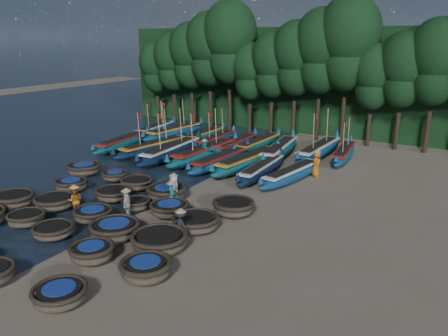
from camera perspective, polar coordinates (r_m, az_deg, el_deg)
The scene contains 59 objects.
ground at distance 25.22m, azimuth -8.50°, elevation -4.61°, with size 120.00×120.00×0.00m, color #7C6E5B.
foliage_wall at distance 44.44m, azimuth 10.82°, elevation 11.18°, with size 40.00×3.00×10.00m, color black.
coracle_4 at distance 17.08m, azimuth -20.67°, elevation -15.18°, with size 2.35×2.35×0.67m.
coracle_6 at distance 24.15m, azimuth -24.42°, elevation -5.98°, with size 1.88×1.88×0.69m.
coracle_7 at distance 22.26m, azimuth -21.40°, elevation -7.60°, with size 2.09×2.09×0.64m.
coracle_8 at distance 19.46m, azimuth -16.89°, elevation -10.47°, with size 2.11×2.11×0.77m.
coracle_9 at distance 17.68m, azimuth -10.17°, elevation -12.81°, with size 2.07×2.07×0.81m.
coracle_10 at distance 26.86m, azimuth -25.75°, elevation -3.72°, with size 2.53×2.53×0.84m.
coracle_11 at distance 25.77m, azimuth -21.24°, elevation -4.13°, with size 2.28×2.28×0.75m.
coracle_12 at distance 23.49m, azimuth -16.74°, elevation -5.76°, with size 2.03×2.03×0.69m.
coracle_13 at distance 21.31m, azimuth -14.08°, elevation -7.74°, with size 2.57×2.57×0.79m.
coracle_14 at distance 19.73m, azimuth -8.46°, elevation -9.40°, with size 3.13×3.13×0.83m.
coracle_15 at distance 28.36m, azimuth -19.34°, elevation -2.04°, with size 2.08×2.08×0.75m.
coracle_16 at distance 26.07m, azimuth -14.23°, elevation -3.28°, with size 2.15×2.15×0.71m.
coracle_17 at distance 24.40m, azimuth -11.43°, elevation -4.60°, with size 1.79×1.79×0.63m.
coracle_18 at distance 23.30m, azimuth -7.14°, elevation -5.26°, with size 2.32×2.32×0.73m.
coracle_19 at distance 21.50m, azimuth -3.74°, elevation -7.06°, with size 2.82×2.82×0.77m.
coracle_20 at distance 31.43m, azimuth -17.81°, elevation -0.05°, with size 2.57×2.57×0.78m.
coracle_21 at distance 29.58m, azimuth -14.05°, elevation -0.94°, with size 1.89×1.89×0.63m.
coracle_22 at distance 27.62m, azimuth -11.33°, elevation -1.96°, with size 2.13×2.13×0.70m.
coracle_23 at distance 25.46m, azimuth -7.55°, elevation -3.19°, with size 2.34×2.34×0.84m.
coracle_24 at distance 23.21m, azimuth 1.24°, elevation -5.10°, with size 2.47×2.47×0.82m.
long_boat_1 at distance 37.94m, azimuth -13.07°, elevation 3.26°, with size 2.20×7.82×1.38m.
long_boat_2 at distance 35.65m, azimuth -9.11°, elevation 2.70°, with size 2.70×8.38×3.60m.
long_boat_3 at distance 34.12m, azimuth -6.89°, elevation 2.21°, with size 2.10×8.95×3.81m.
long_boat_4 at distance 33.43m, azimuth -2.53°, elevation 2.02°, with size 2.18×9.07×3.86m.
long_boat_5 at distance 31.63m, azimuth -0.43°, elevation 1.01°, with size 1.94×7.76×1.37m.
long_boat_6 at distance 31.22m, azimuth 3.15°, elevation 0.88°, with size 2.58×8.54×1.52m.
long_boat_7 at distance 29.59m, azimuth 4.93°, elevation -0.20°, with size 1.60×7.54×1.33m.
long_boat_8 at distance 28.89m, azimuth 8.85°, elevation -0.79°, with size 2.49×7.34×1.31m.
long_boat_9 at distance 42.99m, azimuth -8.91°, elevation 5.02°, with size 2.19×7.39×3.16m.
long_boat_10 at distance 41.28m, azimuth -6.48°, elevation 4.71°, with size 2.32×8.24×3.52m.
long_boat_11 at distance 39.65m, azimuth -2.72°, elevation 4.21°, with size 1.36×7.46×1.31m.
long_boat_12 at distance 38.16m, azimuth -1.07°, elevation 3.71°, with size 1.62×7.27×3.09m.
long_boat_13 at distance 36.29m, azimuth 1.53°, elevation 3.07°, with size 1.41×7.79×1.37m.
long_boat_14 at distance 36.41m, azimuth 4.48°, elevation 3.10°, with size 1.74×8.01×1.41m.
long_boat_15 at distance 34.46m, azimuth 7.25°, elevation 2.32°, with size 2.62×8.76×1.55m.
long_boat_16 at distance 35.04m, azimuth 12.28°, elevation 2.31°, with size 1.91×8.77×3.73m.
long_boat_17 at distance 34.90m, azimuth 15.38°, elevation 1.87°, with size 2.08×7.35×3.14m.
fisherman_0 at distance 24.87m, azimuth -6.55°, elevation -2.60°, with size 0.99×0.84×1.91m.
fisherman_1 at distance 24.07m, azimuth -6.87°, elevation -3.34°, with size 0.57×0.67×1.75m.
fisherman_2 at distance 24.49m, azimuth -18.86°, elevation -3.90°, with size 0.97×0.96×1.78m.
fisherman_3 at distance 20.42m, azimuth -5.64°, elevation -7.35°, with size 1.04×0.69×1.70m.
fisherman_4 at distance 23.20m, azimuth -12.59°, elevation -4.48°, with size 0.76×1.01×1.79m.
fisherman_5 at distance 32.90m, azimuth -2.53°, elevation 2.29°, with size 1.63×0.60×1.93m.
fisherman_6 at distance 30.05m, azimuth 11.96°, elevation 0.64°, with size 0.95×1.05×2.00m.
tree_0 at distance 49.23m, azimuth -8.86°, elevation 12.92°, with size 3.68×3.68×8.68m.
tree_1 at distance 47.77m, azimuth -6.69°, elevation 13.71°, with size 4.09×4.09×9.65m.
tree_2 at distance 46.40m, azimuth -4.37°, elevation 14.52°, with size 4.51×4.51×10.63m.
tree_3 at distance 45.11m, azimuth -1.89°, elevation 15.35°, with size 4.92×4.92×11.60m.
tree_4 at distance 43.91m, azimuth 0.74°, elevation 16.20°, with size 5.34×5.34×12.58m.
tree_5 at distance 42.93m, azimuth 3.46°, elevation 12.55°, with size 3.68×3.68×8.68m.
tree_6 at distance 41.90m, azimuth 6.35°, elevation 13.30°, with size 4.09×4.09×9.65m.
tree_7 at distance 40.97m, azimuth 9.41°, elevation 14.05°, with size 4.51×4.51×10.63m.
tree_8 at distance 40.17m, azimuth 12.61°, elevation 14.80°, with size 4.92×4.92×11.60m.
tree_9 at distance 39.50m, azimuth 15.96°, elevation 15.52°, with size 5.34×5.34×12.58m.
tree_10 at distance 39.09m, azimuth 18.95°, elevation 11.28°, with size 3.68×3.68×8.68m.
tree_11 at distance 38.64m, azimuth 22.43°, elevation 11.89°, with size 4.09×4.09×9.65m.
tree_12 at distance 38.33m, azimuth 26.01°, elevation 12.46°, with size 4.51×4.51×10.63m.
Camera 1 is at (14.96, -18.14, 9.12)m, focal length 35.00 mm.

